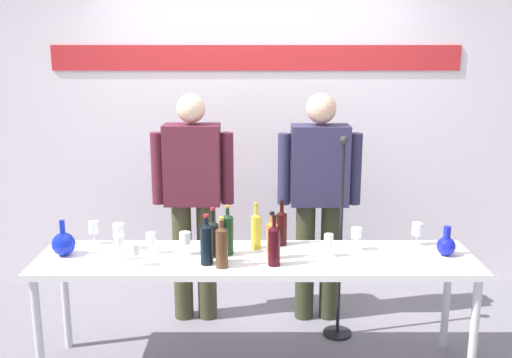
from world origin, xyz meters
The scene contains 24 objects.
back_wall centered at (0.00, 1.45, 1.50)m, with size 4.68×0.11×3.00m.
display_table centered at (0.00, 0.00, 0.68)m, with size 2.66×0.59×0.74m.
decanter_blue_left centered at (-1.17, 0.02, 0.82)m, with size 0.14×0.14×0.22m.
decanter_blue_right centered at (1.16, 0.02, 0.81)m, with size 0.12×0.12×0.18m.
presenter_left centered at (-0.45, 0.69, 0.95)m, with size 0.58×0.22×1.67m.
presenter_right centered at (0.45, 0.69, 0.96)m, with size 0.59×0.22×1.67m.
wine_bottle_0 centered at (-0.20, -0.17, 0.87)m, with size 0.07×0.07×0.30m.
wine_bottle_1 centered at (0.10, -0.04, 0.87)m, with size 0.07×0.07×0.29m.
wine_bottle_2 centered at (-0.26, 0.00, 0.87)m, with size 0.07×0.07×0.31m.
wine_bottle_3 centered at (0.00, 0.15, 0.87)m, with size 0.06×0.06×0.30m.
wine_bottle_4 centered at (-0.29, -0.12, 0.88)m, with size 0.08×0.08×0.30m.
wine_bottle_5 centered at (0.16, 0.22, 0.87)m, with size 0.07×0.07×0.30m.
wine_bottle_6 centered at (0.10, -0.14, 0.87)m, with size 0.07×0.07×0.30m.
wine_bottle_7 centered at (-0.17, 0.04, 0.88)m, with size 0.07×0.07×0.31m.
wine_glass_left_0 centered at (-0.70, -0.16, 0.84)m, with size 0.06×0.06×0.14m.
wine_glass_left_1 centered at (-0.65, 0.05, 0.84)m, with size 0.06×0.06×0.13m.
wine_glass_left_2 centered at (-0.81, -0.06, 0.85)m, with size 0.06×0.06×0.15m.
wine_glass_left_3 centered at (-1.05, 0.23, 0.85)m, with size 0.07×0.07×0.15m.
wine_glass_left_4 centered at (-0.43, 0.04, 0.84)m, with size 0.07×0.07×0.14m.
wine_glass_left_5 centered at (-0.86, 0.12, 0.86)m, with size 0.07×0.07×0.17m.
wine_glass_right_0 centered at (0.63, 0.11, 0.85)m, with size 0.06×0.06×0.15m.
wine_glass_right_1 centered at (0.44, 0.00, 0.84)m, with size 0.06×0.06×0.14m.
wine_glass_right_2 centered at (1.03, 0.21, 0.85)m, with size 0.07×0.07×0.15m.
microphone_stand centered at (0.58, 0.41, 0.47)m, with size 0.20×0.20×1.42m.
Camera 1 is at (0.00, -3.31, 2.00)m, focal length 40.47 mm.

